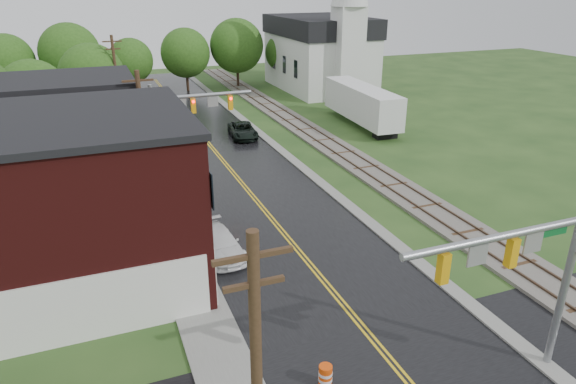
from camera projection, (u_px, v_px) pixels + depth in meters
main_road at (223, 161)px, 42.20m from camera, size 10.00×90.00×0.02m
curb_right at (266, 138)px, 48.32m from camera, size 0.80×70.00×0.12m
sidewalk_left at (155, 194)px, 35.81m from camera, size 2.40×50.00×0.12m
brick_building at (38, 208)px, 23.51m from camera, size 14.30×10.30×8.30m
yellow_house at (74, 154)px, 33.83m from camera, size 8.00×7.00×6.40m
darkred_building at (89, 132)px, 42.30m from camera, size 7.00×6.00×4.40m
church at (324, 46)px, 67.11m from camera, size 10.40×18.40×20.00m
railroad at (310, 132)px, 49.82m from camera, size 3.20×80.00×0.30m
traffic_signal_near at (527, 262)px, 17.38m from camera, size 7.34×0.30×7.20m
traffic_signal_far at (183, 114)px, 36.55m from camera, size 7.34×0.43×7.20m
utility_pole_b at (145, 141)px, 31.22m from camera, size 1.80×0.28×9.00m
utility_pole_c at (117, 80)px, 50.15m from camera, size 1.80×0.28×9.00m
tree_left_c at (36, 96)px, 44.33m from camera, size 6.00×6.00×7.65m
tree_left_e at (94, 78)px, 51.06m from camera, size 6.40×6.40×8.16m
suv_dark at (243, 130)px, 48.33m from camera, size 2.78×5.13×1.37m
pickup_white at (220, 243)px, 27.68m from camera, size 2.18×4.66×1.32m
semi_trailer at (362, 103)px, 51.61m from camera, size 3.43×12.83×3.98m
construction_barrel at (325, 376)px, 18.72m from camera, size 0.58×0.58×0.89m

